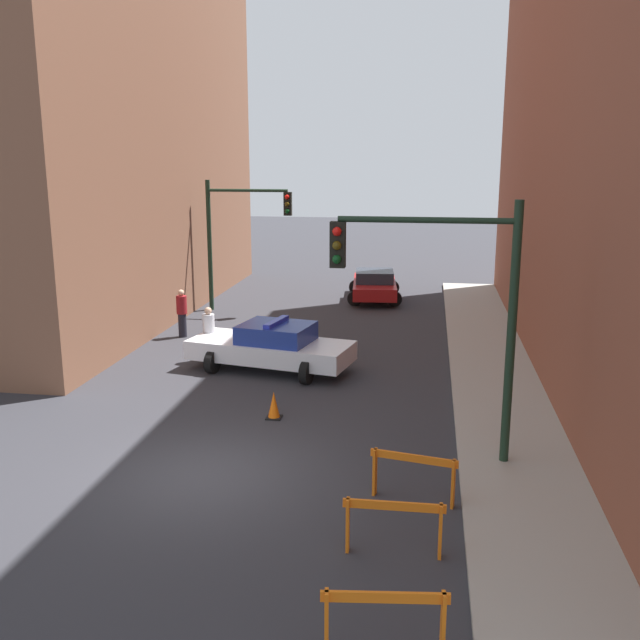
% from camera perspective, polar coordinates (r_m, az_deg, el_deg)
% --- Properties ---
extents(ground_plane, '(120.00, 120.00, 0.00)m').
position_cam_1_polar(ground_plane, '(14.50, -9.44, -12.11)').
color(ground_plane, '#2D2D33').
extents(sidewalk_right, '(2.40, 44.00, 0.12)m').
position_cam_1_polar(sidewalk_right, '(13.97, 16.24, -13.23)').
color(sidewalk_right, '#9E998E').
rests_on(sidewalk_right, ground_plane).
extents(traffic_light_near, '(3.64, 0.35, 5.20)m').
position_cam_1_polar(traffic_light_near, '(14.02, 10.49, 2.17)').
color(traffic_light_near, black).
rests_on(traffic_light_near, sidewalk_right).
extents(traffic_light_far, '(3.44, 0.35, 5.20)m').
position_cam_1_polar(traffic_light_far, '(28.51, -6.76, 7.44)').
color(traffic_light_far, black).
rests_on(traffic_light_far, ground_plane).
extents(police_car, '(4.98, 2.96, 1.52)m').
position_cam_1_polar(police_car, '(20.71, -3.86, -2.11)').
color(police_car, white).
rests_on(police_car, ground_plane).
extents(parked_car_near, '(2.52, 4.44, 1.31)m').
position_cam_1_polar(parked_car_near, '(30.97, 4.38, 2.85)').
color(parked_car_near, maroon).
rests_on(parked_car_near, ground_plane).
extents(pedestrian_crossing, '(0.43, 0.43, 1.66)m').
position_cam_1_polar(pedestrian_crossing, '(21.91, -8.88, -1.03)').
color(pedestrian_crossing, black).
rests_on(pedestrian_crossing, ground_plane).
extents(pedestrian_corner, '(0.36, 0.36, 1.66)m').
position_cam_1_polar(pedestrian_corner, '(24.93, -10.99, 0.60)').
color(pedestrian_corner, black).
rests_on(pedestrian_corner, ground_plane).
extents(barrier_front, '(1.59, 0.33, 0.90)m').
position_cam_1_polar(barrier_front, '(9.53, 5.21, -22.28)').
color(barrier_front, orange).
rests_on(barrier_front, ground_plane).
extents(barrier_mid, '(1.60, 0.18, 0.90)m').
position_cam_1_polar(barrier_mid, '(11.54, 5.93, -15.51)').
color(barrier_mid, orange).
rests_on(barrier_mid, ground_plane).
extents(barrier_back, '(1.58, 0.46, 0.90)m').
position_cam_1_polar(barrier_back, '(13.18, 7.49, -11.76)').
color(barrier_back, orange).
rests_on(barrier_back, ground_plane).
extents(traffic_cone, '(0.36, 0.36, 0.66)m').
position_cam_1_polar(traffic_cone, '(17.10, -3.71, -6.84)').
color(traffic_cone, black).
rests_on(traffic_cone, ground_plane).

